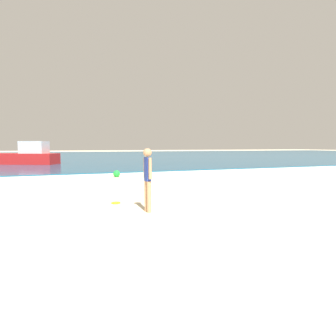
# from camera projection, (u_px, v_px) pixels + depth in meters

# --- Properties ---
(water) EXTENTS (160.00, 60.00, 0.06)m
(water) POSITION_uv_depth(u_px,v_px,m) (96.00, 155.00, 44.15)
(water) COLOR #14567F
(water) RESTS_ON ground
(person_standing) EXTENTS (0.21, 0.35, 1.55)m
(person_standing) POSITION_uv_depth(u_px,v_px,m) (148.00, 176.00, 6.38)
(person_standing) COLOR tan
(person_standing) RESTS_ON ground
(frisbee) EXTENTS (0.25, 0.25, 0.03)m
(frisbee) POSITION_uv_depth(u_px,v_px,m) (116.00, 203.00, 7.40)
(frisbee) COLOR yellow
(frisbee) RESTS_ON ground
(boat_near) EXTENTS (5.99, 3.99, 1.95)m
(boat_near) POSITION_uv_depth(u_px,v_px,m) (25.00, 156.00, 22.58)
(boat_near) COLOR red
(boat_near) RESTS_ON water
(beach_ball) EXTENTS (0.35, 0.35, 0.35)m
(beach_ball) POSITION_uv_depth(u_px,v_px,m) (117.00, 174.00, 13.71)
(beach_ball) COLOR green
(beach_ball) RESTS_ON ground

